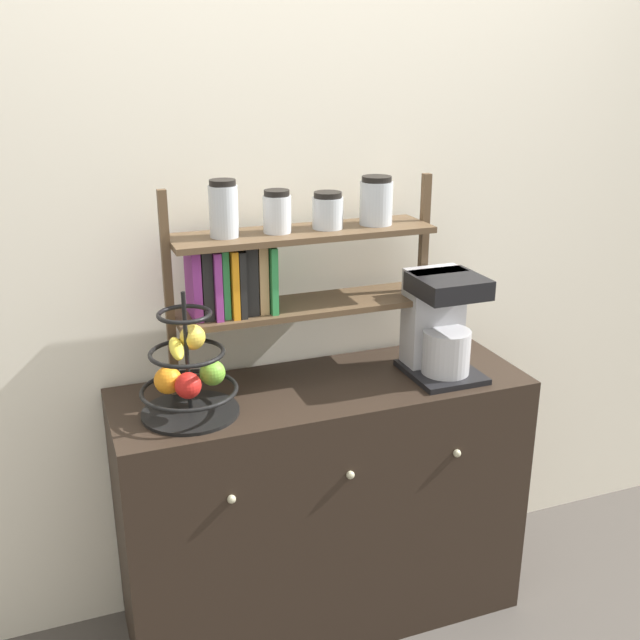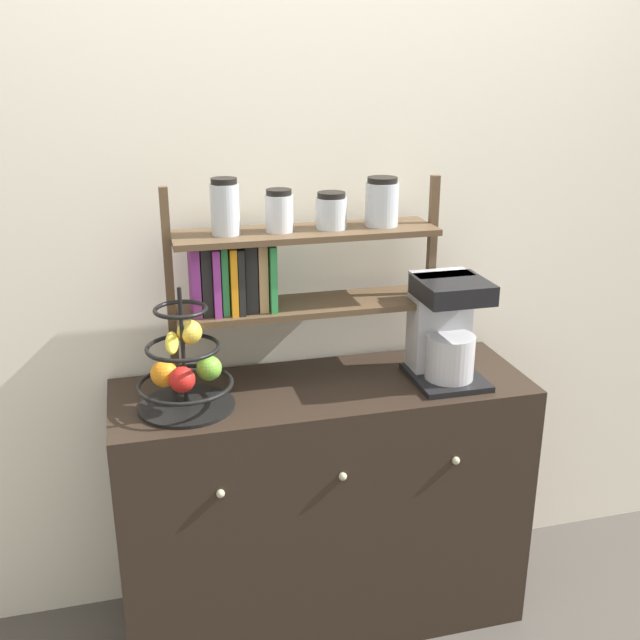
{
  "view_description": "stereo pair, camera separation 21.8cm",
  "coord_description": "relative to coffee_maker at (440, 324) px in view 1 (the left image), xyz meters",
  "views": [
    {
      "loc": [
        -0.73,
        -1.71,
        1.78
      ],
      "look_at": [
        -0.01,
        0.21,
        1.05
      ],
      "focal_mm": 42.0,
      "sensor_mm": 36.0,
      "label": 1
    },
    {
      "loc": [
        -0.53,
        -1.77,
        1.78
      ],
      "look_at": [
        -0.01,
        0.21,
        1.05
      ],
      "focal_mm": 42.0,
      "sensor_mm": 36.0,
      "label": 2
    }
  ],
  "objects": [
    {
      "name": "wall_back",
      "position": [
        -0.37,
        0.29,
        0.31
      ],
      "size": [
        7.0,
        0.05,
        2.6
      ],
      "primitive_type": "cube",
      "color": "silver",
      "rests_on": "ground_plane"
    },
    {
      "name": "sideboard",
      "position": [
        -0.37,
        0.03,
        -0.58
      ],
      "size": [
        1.26,
        0.45,
        0.83
      ],
      "color": "black",
      "rests_on": "ground_plane"
    },
    {
      "name": "coffee_maker",
      "position": [
        0.0,
        0.0,
        0.0
      ],
      "size": [
        0.21,
        0.25,
        0.32
      ],
      "color": "black",
      "rests_on": "sideboard"
    },
    {
      "name": "fruit_stand",
      "position": [
        -0.78,
        -0.02,
        -0.04
      ],
      "size": [
        0.27,
        0.27,
        0.36
      ],
      "color": "black",
      "rests_on": "sideboard"
    },
    {
      "name": "shelf_hutch",
      "position": [
        -0.48,
        0.11,
        0.22
      ],
      "size": [
        0.82,
        0.2,
        0.62
      ],
      "color": "brown",
      "rests_on": "sideboard"
    }
  ]
}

